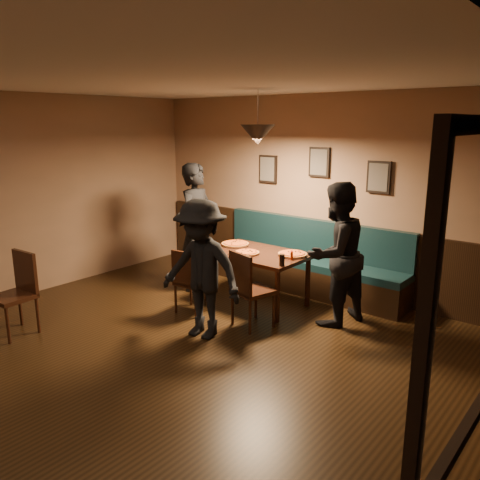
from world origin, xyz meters
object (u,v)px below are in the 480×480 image
(chair_near_right, at_px, (253,289))
(soda_glass, at_px, (282,260))
(chair_near_left, at_px, (193,281))
(dining_table, at_px, (256,278))
(diner_right, at_px, (336,254))
(tabasco_bottle, at_px, (292,255))
(diner_front, at_px, (201,269))
(diner_left, at_px, (197,227))
(booth_bench, at_px, (306,257))
(cafe_chair_far, at_px, (12,295))

(chair_near_right, relative_size, soda_glass, 6.63)
(chair_near_left, height_order, soda_glass, soda_glass)
(dining_table, bearing_deg, diner_right, 4.38)
(tabasco_bottle, bearing_deg, chair_near_left, -144.21)
(soda_glass, bearing_deg, diner_front, -116.95)
(diner_left, distance_m, tabasco_bottle, 1.62)
(booth_bench, distance_m, cafe_chair_far, 3.87)
(diner_right, bearing_deg, chair_near_left, -46.94)
(soda_glass, relative_size, tabasco_bottle, 1.06)
(chair_near_left, xyz_separation_m, tabasco_bottle, (1.02, 0.74, 0.36))
(booth_bench, distance_m, soda_glass, 1.25)
(chair_near_right, relative_size, cafe_chair_far, 0.98)
(dining_table, bearing_deg, chair_near_left, -120.21)
(dining_table, xyz_separation_m, tabasco_bottle, (0.57, -0.03, 0.43))
(chair_near_left, bearing_deg, cafe_chair_far, -129.08)
(chair_near_left, relative_size, diner_right, 0.49)
(chair_near_left, distance_m, diner_right, 1.84)
(booth_bench, bearing_deg, chair_near_right, -82.86)
(booth_bench, bearing_deg, soda_glass, -72.37)
(booth_bench, distance_m, chair_near_left, 1.77)
(diner_right, bearing_deg, tabasco_bottle, -63.78)
(tabasco_bottle, bearing_deg, dining_table, 177.18)
(booth_bench, bearing_deg, chair_near_left, -113.11)
(diner_left, xyz_separation_m, tabasco_bottle, (1.61, 0.03, -0.14))
(chair_near_right, xyz_separation_m, soda_glass, (0.18, 0.33, 0.32))
(booth_bench, relative_size, soda_glass, 21.22)
(chair_near_right, distance_m, diner_front, 0.73)
(dining_table, xyz_separation_m, diner_left, (-1.04, -0.06, 0.56))
(dining_table, distance_m, soda_glass, 0.81)
(tabasco_bottle, bearing_deg, diner_right, 11.52)
(diner_front, bearing_deg, chair_near_left, 135.37)
(booth_bench, height_order, tabasco_bottle, booth_bench)
(chair_near_left, distance_m, tabasco_bottle, 1.31)
(diner_front, distance_m, cafe_chair_far, 2.20)
(cafe_chair_far, bearing_deg, chair_near_right, -139.61)
(diner_left, relative_size, cafe_chair_far, 1.93)
(diner_right, relative_size, diner_front, 1.09)
(booth_bench, relative_size, diner_front, 1.88)
(diner_left, distance_m, cafe_chair_far, 2.60)
(diner_left, height_order, soda_glass, diner_left)
(booth_bench, bearing_deg, dining_table, -105.97)
(diner_left, bearing_deg, dining_table, -96.92)
(dining_table, bearing_deg, soda_glass, -26.08)
(booth_bench, xyz_separation_m, diner_left, (-1.28, -0.92, 0.42))
(soda_glass, bearing_deg, cafe_chair_far, -133.72)
(chair_near_left, height_order, chair_near_right, chair_near_right)
(booth_bench, xyz_separation_m, diner_front, (-0.10, -2.08, 0.30))
(chair_near_left, distance_m, cafe_chair_far, 2.12)
(chair_near_left, relative_size, tabasco_bottle, 6.35)
(chair_near_right, distance_m, tabasco_bottle, 0.70)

